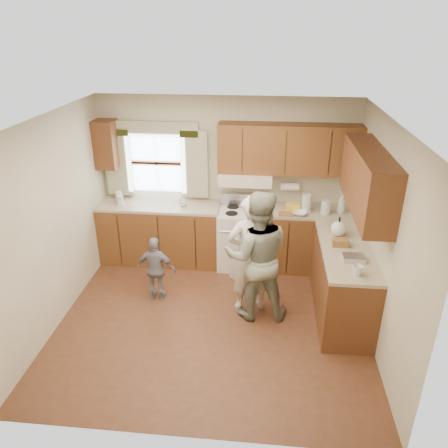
# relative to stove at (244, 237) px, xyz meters

# --- Properties ---
(room) EXTENTS (3.80, 3.80, 3.80)m
(room) POSITION_rel_stove_xyz_m (-0.30, -1.44, 0.78)
(room) COLOR #4D2D18
(room) RESTS_ON ground
(kitchen_fixtures) EXTENTS (3.80, 2.25, 2.15)m
(kitchen_fixtures) POSITION_rel_stove_xyz_m (0.31, -0.36, 0.37)
(kitchen_fixtures) COLOR #46270F
(kitchen_fixtures) RESTS_ON ground
(stove) EXTENTS (0.76, 0.67, 1.07)m
(stove) POSITION_rel_stove_xyz_m (0.00, 0.00, 0.00)
(stove) COLOR silver
(stove) RESTS_ON ground
(woman_left) EXTENTS (0.66, 0.52, 1.59)m
(woman_left) POSITION_rel_stove_xyz_m (0.14, -1.14, 0.33)
(woman_left) COLOR beige
(woman_left) RESTS_ON ground
(woman_right) EXTENTS (0.88, 0.71, 1.68)m
(woman_right) POSITION_rel_stove_xyz_m (0.22, -1.26, 0.38)
(woman_right) COLOR #243726
(woman_right) RESTS_ON ground
(child) EXTENTS (0.55, 0.27, 0.91)m
(child) POSITION_rel_stove_xyz_m (-1.10, -1.05, -0.01)
(child) COLOR gray
(child) RESTS_ON ground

